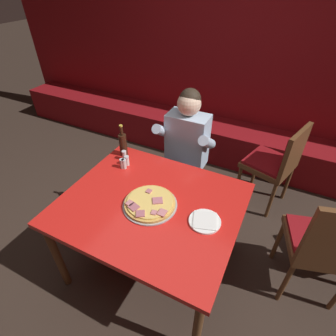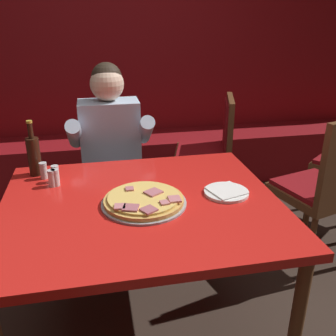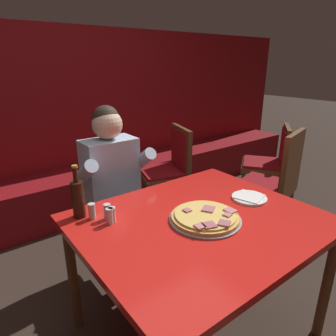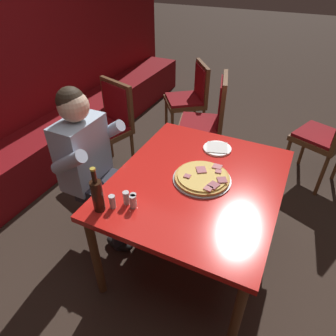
% 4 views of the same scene
% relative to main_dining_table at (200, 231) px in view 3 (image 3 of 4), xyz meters
% --- Properties ---
extents(ground_plane, '(24.00, 24.00, 0.00)m').
position_rel_main_dining_table_xyz_m(ground_plane, '(0.00, 0.00, -0.69)').
color(ground_plane, '#33261E').
extents(booth_wall_panel, '(6.80, 0.16, 1.90)m').
position_rel_main_dining_table_xyz_m(booth_wall_panel, '(0.00, 2.18, 0.26)').
color(booth_wall_panel, maroon).
rests_on(booth_wall_panel, ground_plane).
extents(booth_bench, '(6.46, 0.48, 0.46)m').
position_rel_main_dining_table_xyz_m(booth_bench, '(0.00, 1.86, -0.46)').
color(booth_bench, maroon).
rests_on(booth_bench, ground_plane).
extents(main_dining_table, '(1.24, 1.05, 0.77)m').
position_rel_main_dining_table_xyz_m(main_dining_table, '(0.00, 0.00, 0.00)').
color(main_dining_table, brown).
rests_on(main_dining_table, ground_plane).
extents(pizza, '(0.38, 0.38, 0.05)m').
position_rel_main_dining_table_xyz_m(pizza, '(0.01, -0.03, 0.10)').
color(pizza, '#9E9EA3').
rests_on(pizza, main_dining_table).
extents(plate_white_paper, '(0.21, 0.21, 0.02)m').
position_rel_main_dining_table_xyz_m(plate_white_paper, '(0.40, -0.00, 0.09)').
color(plate_white_paper, white).
rests_on(plate_white_paper, main_dining_table).
extents(beer_bottle, '(0.07, 0.07, 0.29)m').
position_rel_main_dining_table_xyz_m(beer_bottle, '(-0.50, 0.41, 0.19)').
color(beer_bottle, black).
rests_on(beer_bottle, main_dining_table).
extents(shaker_oregano, '(0.04, 0.04, 0.09)m').
position_rel_main_dining_table_xyz_m(shaker_oregano, '(-0.45, 0.35, 0.12)').
color(shaker_oregano, silver).
rests_on(shaker_oregano, main_dining_table).
extents(shaker_red_pepper_flakes, '(0.04, 0.04, 0.09)m').
position_rel_main_dining_table_xyz_m(shaker_red_pepper_flakes, '(-0.39, 0.30, 0.12)').
color(shaker_red_pepper_flakes, silver).
rests_on(shaker_red_pepper_flakes, main_dining_table).
extents(shaker_parmesan, '(0.04, 0.04, 0.09)m').
position_rel_main_dining_table_xyz_m(shaker_parmesan, '(-0.40, 0.24, 0.12)').
color(shaker_parmesan, silver).
rests_on(shaker_parmesan, main_dining_table).
extents(shaker_black_pepper, '(0.04, 0.04, 0.09)m').
position_rel_main_dining_table_xyz_m(shaker_black_pepper, '(-0.39, 0.25, 0.12)').
color(shaker_black_pepper, silver).
rests_on(shaker_black_pepper, main_dining_table).
extents(diner_seated_blue_shirt, '(0.53, 0.53, 1.27)m').
position_rel_main_dining_table_xyz_m(diner_seated_blue_shirt, '(-0.09, 0.78, 0.02)').
color(diner_seated_blue_shirt, black).
rests_on(diner_seated_blue_shirt, ground_plane).
extents(dining_chair_near_right, '(0.62, 0.62, 0.93)m').
position_rel_main_dining_table_xyz_m(dining_chair_near_right, '(1.72, 0.74, -0.13)').
color(dining_chair_near_right, brown).
rests_on(dining_chair_near_right, ground_plane).
extents(dining_chair_side_aisle, '(0.55, 0.55, 0.95)m').
position_rel_main_dining_table_xyz_m(dining_chair_side_aisle, '(0.73, 1.22, -0.12)').
color(dining_chair_side_aisle, brown).
rests_on(dining_chair_side_aisle, ground_plane).
extents(dining_chair_near_left, '(0.54, 0.54, 1.03)m').
position_rel_main_dining_table_xyz_m(dining_chair_near_left, '(1.17, 0.32, -0.09)').
color(dining_chair_near_left, brown).
rests_on(dining_chair_near_left, ground_plane).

